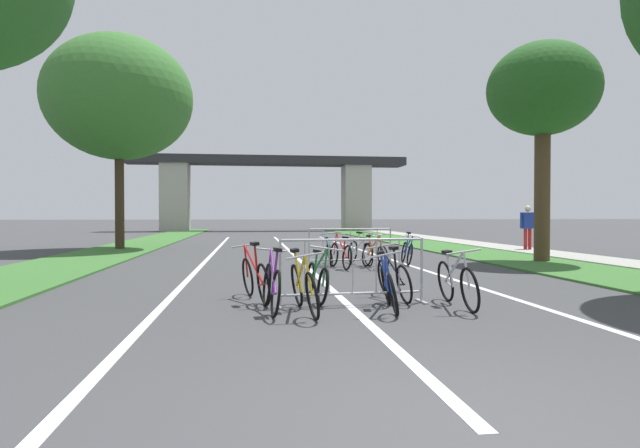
{
  "coord_description": "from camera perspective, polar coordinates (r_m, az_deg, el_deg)",
  "views": [
    {
      "loc": [
        -1.53,
        -3.21,
        1.43
      ],
      "look_at": [
        0.42,
        11.5,
        1.16
      ],
      "focal_mm": 29.54,
      "sensor_mm": 36.0,
      "label": 1
    }
  ],
  "objects": [
    {
      "name": "lane_stripe_right_lane",
      "position": [
        18.91,
        5.97,
        -3.29
      ],
      "size": [
        0.14,
        30.25,
        0.01
      ],
      "primitive_type": "cube",
      "color": "silver",
      "rests_on": "ground"
    },
    {
      "name": "crowd_barrier_second",
      "position": [
        14.48,
        3.3,
        -2.56
      ],
      "size": [
        2.38,
        0.56,
        1.05
      ],
      "rotation": [
        0.0,
        0.0,
        0.05
      ],
      "color": "#ADADB2",
      "rests_on": "ground"
    },
    {
      "name": "pedestrian_in_red_jacket",
      "position": [
        22.07,
        21.57,
        0.07
      ],
      "size": [
        0.64,
        0.34,
        1.78
      ],
      "rotation": [
        0.0,
        0.0,
        0.09
      ],
      "color": "#B21E1E",
      "rests_on": "ground"
    },
    {
      "name": "overpass_bridge",
      "position": [
        46.54,
        -5.69,
        4.56
      ],
      "size": [
        24.32,
        2.81,
        6.51
      ],
      "color": "#2D2D30",
      "rests_on": "ground"
    },
    {
      "name": "bicycle_blue_10",
      "position": [
        7.94,
        7.43,
        -6.78
      ],
      "size": [
        0.61,
        1.58,
        0.92
      ],
      "rotation": [
        0.0,
        0.0,
        2.99
      ],
      "color": "black",
      "rests_on": "ground"
    },
    {
      "name": "sidewalk_path_right",
      "position": [
        26.8,
        15.6,
        -1.98
      ],
      "size": [
        1.76,
        52.29,
        0.08
      ],
      "primitive_type": "cube",
      "color": "#9E9B93",
      "rests_on": "ground"
    },
    {
      "name": "lane_stripe_left_lane",
      "position": [
        18.44,
        -11.79,
        -3.42
      ],
      "size": [
        0.14,
        30.25,
        0.01
      ],
      "primitive_type": "cube",
      "color": "silver",
      "rests_on": "ground"
    },
    {
      "name": "grass_verge_left",
      "position": [
        25.17,
        -19.4,
        -2.22
      ],
      "size": [
        2.87,
        52.29,
        0.05
      ],
      "primitive_type": "cube",
      "color": "#386B2D",
      "rests_on": "ground"
    },
    {
      "name": "ground_plane",
      "position": [
        3.83,
        17.82,
        -20.88
      ],
      "size": [
        300.0,
        300.0,
        0.0
      ],
      "primitive_type": "plane",
      "color": "#3D3D3F"
    },
    {
      "name": "bicycle_green_9",
      "position": [
        8.75,
        -0.39,
        -6.07
      ],
      "size": [
        0.55,
        1.58,
        0.94
      ],
      "rotation": [
        0.0,
        0.0,
        3.23
      ],
      "color": "black",
      "rests_on": "ground"
    },
    {
      "name": "tree_right_pine_far",
      "position": [
        17.41,
        22.99,
        13.05
      ],
      "size": [
        3.24,
        3.24,
        6.54
      ],
      "color": "#4C3823",
      "rests_on": "ground"
    },
    {
      "name": "bicycle_red_11",
      "position": [
        8.77,
        -7.07,
        -5.81
      ],
      "size": [
        0.66,
        1.71,
        0.99
      ],
      "rotation": [
        0.0,
        0.0,
        0.24
      ],
      "color": "black",
      "rests_on": "ground"
    },
    {
      "name": "bicycle_yellow_5",
      "position": [
        7.64,
        -1.81,
        -6.88
      ],
      "size": [
        0.52,
        1.77,
        0.93
      ],
      "rotation": [
        0.0,
        0.0,
        3.24
      ],
      "color": "black",
      "rests_on": "ground"
    },
    {
      "name": "bicycle_black_6",
      "position": [
        8.96,
        7.95,
        -5.79
      ],
      "size": [
        0.51,
        1.65,
        0.92
      ],
      "rotation": [
        0.0,
        0.0,
        0.07
      ],
      "color": "black",
      "rests_on": "ground"
    },
    {
      "name": "lane_stripe_center",
      "position": [
        18.45,
        -2.8,
        -3.39
      ],
      "size": [
        0.14,
        30.25,
        0.01
      ],
      "primitive_type": "cube",
      "color": "silver",
      "rests_on": "ground"
    },
    {
      "name": "bicycle_teal_7",
      "position": [
        14.93,
        1.05,
        -3.12
      ],
      "size": [
        0.51,
        1.67,
        0.93
      ],
      "rotation": [
        0.0,
        0.0,
        -0.19
      ],
      "color": "black",
      "rests_on": "ground"
    },
    {
      "name": "bicycle_silver_8",
      "position": [
        8.39,
        14.56,
        -6.21
      ],
      "size": [
        0.51,
        1.71,
        0.94
      ],
      "rotation": [
        0.0,
        0.0,
        3.11
      ],
      "color": "black",
      "rests_on": "ground"
    },
    {
      "name": "tree_left_pine_near",
      "position": [
        23.26,
        -20.95,
        12.61
      ],
      "size": [
        5.85,
        5.85,
        8.62
      ],
      "color": "#3D2D1E",
      "rests_on": "ground"
    },
    {
      "name": "crowd_barrier_nearest",
      "position": [
        8.34,
        3.57,
        -5.21
      ],
      "size": [
        2.38,
        0.58,
        1.05
      ],
      "rotation": [
        0.0,
        0.0,
        0.06
      ],
      "color": "#ADADB2",
      "rests_on": "ground"
    },
    {
      "name": "bicycle_red_1",
      "position": [
        13.97,
        2.23,
        -3.33
      ],
      "size": [
        0.5,
        1.7,
        0.95
      ],
      "rotation": [
        0.0,
        0.0,
        0.16
      ],
      "color": "black",
      "rests_on": "ground"
    },
    {
      "name": "bicycle_orange_3",
      "position": [
        14.04,
        5.97,
        -3.28
      ],
      "size": [
        0.5,
        1.64,
        0.94
      ],
      "rotation": [
        0.0,
        0.0,
        3.32
      ],
      "color": "black",
      "rests_on": "ground"
    },
    {
      "name": "bicycle_purple_2",
      "position": [
        7.8,
        -5.29,
        -6.7
      ],
      "size": [
        0.47,
        1.64,
        0.96
      ],
      "rotation": [
        0.0,
        0.0,
        0.09
      ],
      "color": "black",
      "rests_on": "ground"
    },
    {
      "name": "bicycle_blue_0",
      "position": [
        15.35,
        9.4,
        -2.99
      ],
      "size": [
        0.44,
        1.69,
        0.92
      ],
      "rotation": [
        0.0,
        0.0,
        3.0
      ],
      "color": "black",
      "rests_on": "ground"
    },
    {
      "name": "bicycle_white_4",
      "position": [
        14.96,
        4.35,
        -3.03
      ],
      "size": [
        0.65,
        1.72,
        0.97
      ],
      "rotation": [
        0.0,
        0.0,
        3.34
      ],
      "color": "black",
      "rests_on": "ground"
    },
    {
      "name": "grass_verge_right",
      "position": [
        25.98,
        10.89,
        -2.08
      ],
      "size": [
        2.87,
        52.29,
        0.05
      ],
      "primitive_type": "cube",
      "color": "#386B2D",
      "rests_on": "ground"
    }
  ]
}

